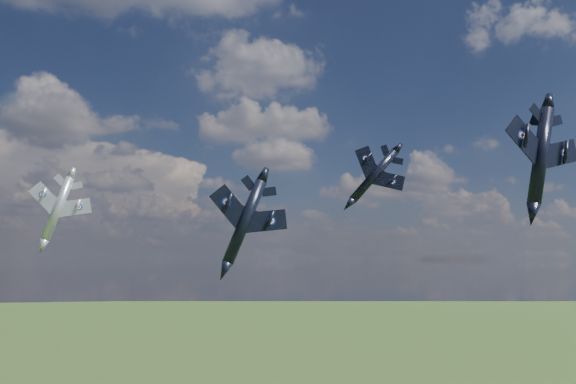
{
  "coord_description": "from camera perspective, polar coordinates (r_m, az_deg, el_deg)",
  "views": [
    {
      "loc": [
        -13.03,
        -55.14,
        73.86
      ],
      "look_at": [
        1.21,
        18.2,
        82.88
      ],
      "focal_mm": 35.0,
      "sensor_mm": 36.0,
      "label": 1
    }
  ],
  "objects": [
    {
      "name": "jet_lead_navy",
      "position": [
        74.64,
        -4.41,
        -2.97
      ],
      "size": [
        12.69,
        16.66,
        7.43
      ],
      "primitive_type": null,
      "rotation": [
        0.0,
        0.38,
        -0.04
      ],
      "color": "black"
    },
    {
      "name": "jet_left_silver",
      "position": [
        86.6,
        -22.35,
        -1.55
      ],
      "size": [
        10.73,
        13.78,
        5.48
      ],
      "primitive_type": null,
      "rotation": [
        0.0,
        0.32,
        0.08
      ],
      "color": "#ABAEB6"
    },
    {
      "name": "jet_right_navy",
      "position": [
        59.58,
        24.29,
        3.38
      ],
      "size": [
        12.48,
        15.22,
        5.12
      ],
      "primitive_type": null,
      "rotation": [
        0.0,
        0.25,
        0.19
      ],
      "color": "black"
    },
    {
      "name": "jet_high_navy",
      "position": [
        93.54,
        8.72,
        1.65
      ],
      "size": [
        12.93,
        16.52,
        9.24
      ],
      "primitive_type": null,
      "rotation": [
        0.0,
        0.72,
        -0.22
      ],
      "color": "black"
    }
  ]
}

